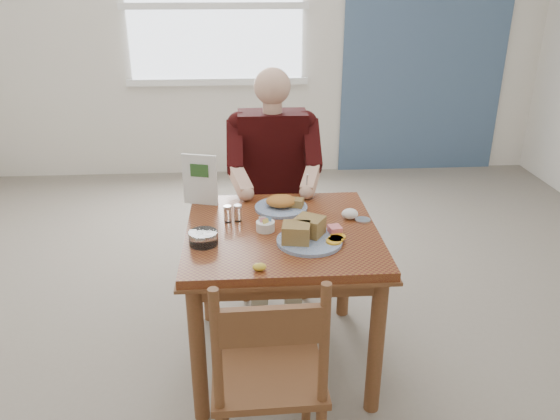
{
  "coord_description": "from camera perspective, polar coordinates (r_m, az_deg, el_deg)",
  "views": [
    {
      "loc": [
        -0.17,
        -2.32,
        1.85
      ],
      "look_at": [
        -0.01,
        0.0,
        0.85
      ],
      "focal_mm": 35.0,
      "sensor_mm": 36.0,
      "label": 1
    }
  ],
  "objects": [
    {
      "name": "diner",
      "position": [
        3.21,
        -0.72,
        4.37
      ],
      "size": [
        0.53,
        0.56,
        1.39
      ],
      "color": "tan",
      "rests_on": "chair_far"
    },
    {
      "name": "accent_panel",
      "position": [
        5.61,
        15.22,
        17.92
      ],
      "size": [
        1.6,
        0.02,
        2.8
      ],
      "primitive_type": "cube",
      "color": "#415979",
      "rests_on": "ground"
    },
    {
      "name": "table",
      "position": [
        2.63,
        0.18,
        -4.2
      ],
      "size": [
        0.92,
        0.92,
        0.75
      ],
      "color": "brown",
      "rests_on": "ground"
    },
    {
      "name": "window",
      "position": [
        5.3,
        -6.86,
        20.43
      ],
      "size": [
        1.72,
        0.04,
        1.42
      ],
      "color": "white",
      "rests_on": "wall_back"
    },
    {
      "name": "floor",
      "position": [
        2.98,
        0.16,
        -15.17
      ],
      "size": [
        6.0,
        6.0,
        0.0
      ],
      "primitive_type": "plane",
      "color": "slate",
      "rests_on": "ground"
    },
    {
      "name": "far_plate",
      "position": [
        2.79,
        0.24,
        0.64
      ],
      "size": [
        0.34,
        0.34,
        0.07
      ],
      "color": "white",
      "rests_on": "table"
    },
    {
      "name": "metal_dish",
      "position": [
        2.69,
        8.65,
        -1.05
      ],
      "size": [
        0.09,
        0.09,
        0.01
      ],
      "primitive_type": "cylinder",
      "rotation": [
        0.0,
        0.0,
        -0.27
      ],
      "color": "silver",
      "rests_on": "table"
    },
    {
      "name": "menu",
      "position": [
        2.84,
        -8.37,
        3.18
      ],
      "size": [
        0.18,
        0.06,
        0.27
      ],
      "color": "white",
      "rests_on": "table"
    },
    {
      "name": "chair_near",
      "position": [
        2.12,
        -1.21,
        -17.03
      ],
      "size": [
        0.43,
        0.43,
        0.95
      ],
      "color": "brown",
      "rests_on": "ground"
    },
    {
      "name": "chair_far",
      "position": [
        3.41,
        -0.78,
        -0.42
      ],
      "size": [
        0.42,
        0.42,
        0.95
      ],
      "color": "brown",
      "rests_on": "ground"
    },
    {
      "name": "shakers",
      "position": [
        2.65,
        -4.95,
        -0.36
      ],
      "size": [
        0.09,
        0.05,
        0.08
      ],
      "color": "white",
      "rests_on": "table"
    },
    {
      "name": "napkin",
      "position": [
        2.7,
        7.31,
        -0.39
      ],
      "size": [
        0.1,
        0.08,
        0.05
      ],
      "primitive_type": "ellipsoid",
      "rotation": [
        0.0,
        0.0,
        -0.26
      ],
      "color": "white",
      "rests_on": "table"
    },
    {
      "name": "creamer",
      "position": [
        2.45,
        -8.01,
        -2.89
      ],
      "size": [
        0.17,
        0.17,
        0.06
      ],
      "color": "white",
      "rests_on": "table"
    },
    {
      "name": "near_plate",
      "position": [
        2.45,
        2.89,
        -2.53
      ],
      "size": [
        0.37,
        0.37,
        0.1
      ],
      "color": "white",
      "rests_on": "table"
    },
    {
      "name": "lemon_wedge",
      "position": [
        2.22,
        -2.17,
        -5.97
      ],
      "size": [
        0.07,
        0.06,
        0.03
      ],
      "primitive_type": "ellipsoid",
      "rotation": [
        0.0,
        0.0,
        -0.4
      ],
      "color": "gold",
      "rests_on": "table"
    },
    {
      "name": "caddy",
      "position": [
        2.55,
        -1.54,
        -1.68
      ],
      "size": [
        0.09,
        0.09,
        0.07
      ],
      "color": "white",
      "rests_on": "table"
    },
    {
      "name": "wall_back",
      "position": [
        5.35,
        -2.22,
        18.44
      ],
      "size": [
        5.5,
        0.0,
        5.5
      ],
      "primitive_type": "plane",
      "rotation": [
        1.57,
        0.0,
        0.0
      ],
      "color": "silver",
      "rests_on": "ground"
    }
  ]
}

